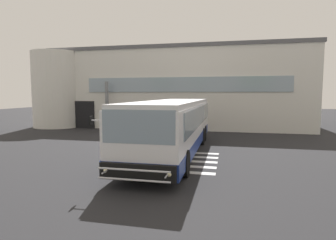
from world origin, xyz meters
The scene contains 8 objects.
ground_plane centered at (0.00, 0.00, -0.01)m, with size 80.00×90.00×0.02m, color #232326.
bay_paint_stripes centered at (2.00, -4.20, 0.00)m, with size 4.40×3.96×0.01m.
terminal_building centered at (-0.69, 11.64, 3.55)m, with size 24.54×13.80×7.11m.
entry_support_column centered at (-5.46, 5.40, 2.04)m, with size 0.28×0.28×4.08m, color slate.
bus_main_foreground centered at (1.91, -2.56, 1.34)m, with size 3.04×12.22×2.70m.
passenger_near_column centered at (-4.66, 4.68, 0.93)m, with size 0.43×0.45×1.68m.
passenger_by_doorway centered at (-3.54, 4.62, 0.96)m, with size 0.52×0.50×1.68m.
safety_bollard_yellow centered at (-1.87, 3.60, 0.45)m, with size 0.18×0.18×0.90m, color yellow.
Camera 1 is at (4.62, -16.38, 3.04)m, focal length 29.49 mm.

